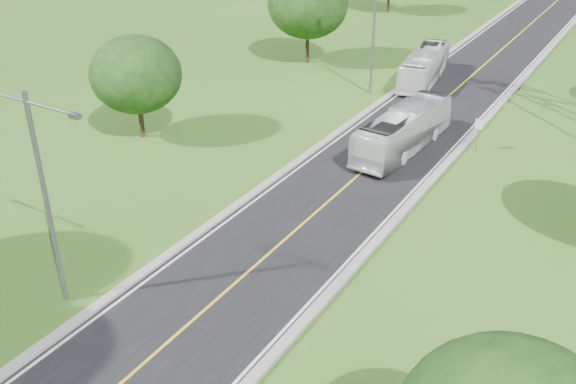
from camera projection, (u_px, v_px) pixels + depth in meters
name	position (u px, v px, depth m)	size (l,w,h in m)	color
ground	(490.00, 60.00, 62.91)	(260.00, 260.00, 0.00)	#2F5919
road	(506.00, 46.00, 67.41)	(8.00, 150.00, 0.06)	black
curb_left	(467.00, 39.00, 69.32)	(0.50, 150.00, 0.22)	gray
curb_right	(548.00, 51.00, 65.42)	(0.50, 150.00, 0.22)	gray
speed_limit_sign	(478.00, 130.00, 43.20)	(0.55, 0.09, 2.40)	slate
streetlight_near_left	(43.00, 184.00, 26.72)	(5.90, 0.25, 10.00)	slate
streetlight_mid_left	(374.00, 23.00, 51.56)	(5.90, 0.25, 10.00)	slate
tree_lb	(136.00, 74.00, 43.96)	(6.30, 6.30, 7.33)	black
tree_lc	(308.00, 4.00, 59.62)	(7.56, 7.56, 8.79)	black
bus_outbound	(403.00, 130.00, 43.25)	(2.48, 10.61, 2.95)	silver
bus_inbound	(424.00, 66.00, 56.17)	(2.39, 10.20, 2.84)	white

